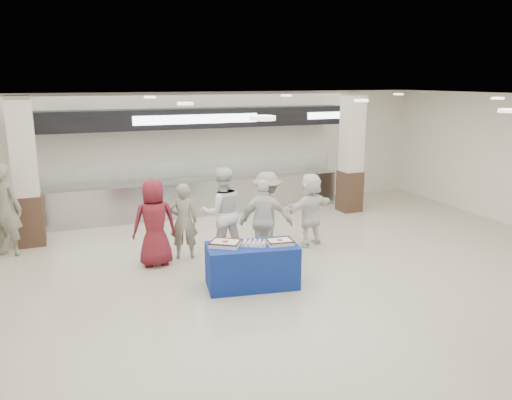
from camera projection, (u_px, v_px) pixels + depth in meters
name	position (u px, v px, depth m)	size (l,w,h in m)	color
ground	(277.00, 290.00, 8.54)	(14.00, 14.00, 0.00)	beige
serving_line	(196.00, 171.00, 13.15)	(8.70, 0.85, 2.80)	#ADAFB4
column_left	(26.00, 176.00, 10.57)	(0.55, 0.55, 3.20)	#372319
column_right	(351.00, 155.00, 13.40)	(0.55, 0.55, 3.20)	#372319
display_table	(252.00, 266.00, 8.64)	(1.55, 0.78, 0.75)	navy
sheet_cake_left	(225.00, 243.00, 8.49)	(0.61, 0.58, 0.10)	white
sheet_cake_right	(280.00, 241.00, 8.60)	(0.47, 0.38, 0.09)	white
cupcake_tray	(254.00, 243.00, 8.54)	(0.52, 0.48, 0.07)	#BBBBC0
civilian_maroon	(154.00, 223.00, 9.52)	(0.83, 0.54, 1.70)	maroon
soldier_a	(184.00, 221.00, 9.92)	(0.56, 0.37, 1.54)	slate
chef_tall	(222.00, 212.00, 10.00)	(0.89, 0.70, 1.84)	white
chef_short	(264.00, 220.00, 9.81)	(0.96, 0.40, 1.64)	white
soldier_b	(267.00, 212.00, 10.33)	(1.09, 0.63, 1.68)	slate
civilian_white	(310.00, 210.00, 10.71)	(1.47, 0.47, 1.59)	white
soldier_bg	(5.00, 209.00, 10.07)	(0.70, 0.46, 1.92)	slate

